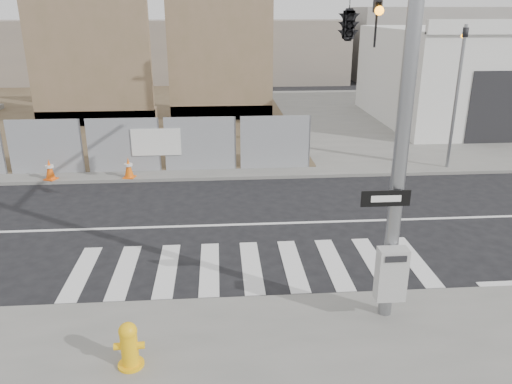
{
  "coord_description": "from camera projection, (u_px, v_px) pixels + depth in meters",
  "views": [
    {
      "loc": [
        -0.69,
        -13.08,
        5.79
      ],
      "look_at": [
        0.22,
        -1.13,
        1.4
      ],
      "focal_mm": 35.0,
      "sensor_mm": 36.0,
      "label": 1
    }
  ],
  "objects": [
    {
      "name": "concrete_wall_right",
      "position": [
        221.0,
        58.0,
        26.27
      ],
      "size": [
        5.5,
        1.3,
        8.0
      ],
      "color": "brown",
      "rests_on": "sidewalk_far"
    },
    {
      "name": "signal_pole",
      "position": [
        363.0,
        59.0,
        10.9
      ],
      "size": [
        0.96,
        5.87,
        7.0
      ],
      "color": "gray",
      "rests_on": "sidewalk_near"
    },
    {
      "name": "sidewalk_far",
      "position": [
        231.0,
        121.0,
        27.37
      ],
      "size": [
        50.0,
        20.0,
        0.12
      ],
      "primitive_type": "cube",
      "color": "slate",
      "rests_on": "ground"
    },
    {
      "name": "fire_hydrant",
      "position": [
        129.0,
        345.0,
        8.31
      ],
      "size": [
        0.51,
        0.46,
        0.84
      ],
      "rotation": [
        0.0,
        0.0,
        0.05
      ],
      "color": "yellow",
      "rests_on": "sidewalk_near"
    },
    {
      "name": "concrete_wall_left",
      "position": [
        90.0,
        61.0,
        24.87
      ],
      "size": [
        6.0,
        1.3,
        8.0
      ],
      "color": "brown",
      "rests_on": "sidewalk_far"
    },
    {
      "name": "far_signal_pole",
      "position": [
        459.0,
        78.0,
        17.96
      ],
      "size": [
        0.16,
        0.2,
        5.6
      ],
      "color": "gray",
      "rests_on": "sidewalk_far"
    },
    {
      "name": "utility_pole_right",
      "position": [
        414.0,
        27.0,
        18.11
      ],
      "size": [
        1.6,
        0.28,
        10.0
      ],
      "color": "#503A25",
      "rests_on": "sidewalk_far"
    },
    {
      "name": "ground",
      "position": [
        246.0,
        225.0,
        14.28
      ],
      "size": [
        100.0,
        100.0,
        0.0
      ],
      "primitive_type": "plane",
      "color": "black",
      "rests_on": "ground"
    },
    {
      "name": "traffic_cone_d",
      "position": [
        129.0,
        168.0,
        17.79
      ],
      "size": [
        0.46,
        0.46,
        0.74
      ],
      "rotation": [
        0.0,
        0.0,
        -0.23
      ],
      "color": "orange",
      "rests_on": "sidewalk_far"
    },
    {
      "name": "traffic_cone_c",
      "position": [
        50.0,
        170.0,
        17.59
      ],
      "size": [
        0.51,
        0.51,
        0.75
      ],
      "rotation": [
        0.0,
        0.0,
        -0.41
      ],
      "color": "#FD5B0D",
      "rests_on": "sidewalk_far"
    },
    {
      "name": "auto_shop",
      "position": [
        494.0,
        75.0,
        26.55
      ],
      "size": [
        12.0,
        10.2,
        5.95
      ],
      "color": "silver",
      "rests_on": "sidewalk_far"
    }
  ]
}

